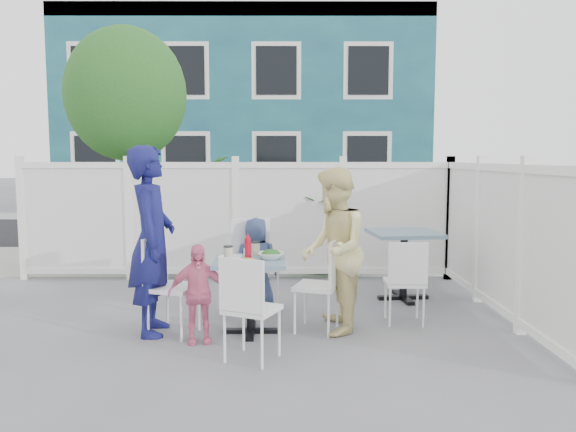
{
  "coord_description": "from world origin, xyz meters",
  "views": [
    {
      "loc": [
        0.79,
        -5.17,
        1.67
      ],
      "look_at": [
        0.8,
        0.43,
        1.08
      ],
      "focal_mm": 35.0,
      "sensor_mm": 36.0,
      "label": 1
    }
  ],
  "objects_px": {
    "chair_back": "(253,257)",
    "chair_near": "(248,302)",
    "boy": "(256,263)",
    "toddler": "(197,293)",
    "spare_table": "(404,247)",
    "chair_left": "(166,278)",
    "man": "(152,240)",
    "chair_right": "(324,278)",
    "main_table": "(250,276)",
    "utility_cabinet": "(87,221)",
    "woman": "(334,250)"
  },
  "relations": [
    {
      "from": "chair_back",
      "to": "chair_near",
      "type": "relative_size",
      "value": 1.14
    },
    {
      "from": "boy",
      "to": "toddler",
      "type": "distance_m",
      "value": 1.23
    },
    {
      "from": "spare_table",
      "to": "chair_left",
      "type": "relative_size",
      "value": 0.91
    },
    {
      "from": "spare_table",
      "to": "man",
      "type": "height_order",
      "value": "man"
    },
    {
      "from": "chair_right",
      "to": "chair_near",
      "type": "distance_m",
      "value": 1.06
    },
    {
      "from": "main_table",
      "to": "chair_right",
      "type": "relative_size",
      "value": 0.8
    },
    {
      "from": "boy",
      "to": "utility_cabinet",
      "type": "bearing_deg",
      "value": -55.06
    },
    {
      "from": "chair_back",
      "to": "woman",
      "type": "height_order",
      "value": "woman"
    },
    {
      "from": "spare_table",
      "to": "chair_near",
      "type": "bearing_deg",
      "value": -129.54
    },
    {
      "from": "spare_table",
      "to": "chair_near",
      "type": "xyz_separation_m",
      "value": [
        -1.69,
        -2.04,
        -0.12
      ]
    },
    {
      "from": "utility_cabinet",
      "to": "chair_left",
      "type": "height_order",
      "value": "utility_cabinet"
    },
    {
      "from": "chair_left",
      "to": "chair_back",
      "type": "relative_size",
      "value": 0.93
    },
    {
      "from": "chair_near",
      "to": "toddler",
      "type": "height_order",
      "value": "toddler"
    },
    {
      "from": "chair_right",
      "to": "woman",
      "type": "bearing_deg",
      "value": -67.64
    },
    {
      "from": "main_table",
      "to": "man",
      "type": "height_order",
      "value": "man"
    },
    {
      "from": "main_table",
      "to": "man",
      "type": "bearing_deg",
      "value": 179.17
    },
    {
      "from": "chair_back",
      "to": "boy",
      "type": "distance_m",
      "value": 0.08
    },
    {
      "from": "utility_cabinet",
      "to": "man",
      "type": "xyz_separation_m",
      "value": [
        2.03,
        -3.95,
        0.27
      ]
    },
    {
      "from": "boy",
      "to": "toddler",
      "type": "relative_size",
      "value": 1.13
    },
    {
      "from": "utility_cabinet",
      "to": "chair_back",
      "type": "bearing_deg",
      "value": -47.76
    },
    {
      "from": "chair_near",
      "to": "man",
      "type": "height_order",
      "value": "man"
    },
    {
      "from": "utility_cabinet",
      "to": "chair_right",
      "type": "height_order",
      "value": "utility_cabinet"
    },
    {
      "from": "main_table",
      "to": "spare_table",
      "type": "bearing_deg",
      "value": 36.49
    },
    {
      "from": "man",
      "to": "toddler",
      "type": "height_order",
      "value": "man"
    },
    {
      "from": "woman",
      "to": "boy",
      "type": "relative_size",
      "value": 1.55
    },
    {
      "from": "man",
      "to": "boy",
      "type": "relative_size",
      "value": 1.75
    },
    {
      "from": "main_table",
      "to": "chair_right",
      "type": "height_order",
      "value": "chair_right"
    },
    {
      "from": "spare_table",
      "to": "chair_left",
      "type": "distance_m",
      "value": 2.82
    },
    {
      "from": "main_table",
      "to": "chair_near",
      "type": "bearing_deg",
      "value": -87.93
    },
    {
      "from": "chair_left",
      "to": "boy",
      "type": "bearing_deg",
      "value": 154.76
    },
    {
      "from": "woman",
      "to": "main_table",
      "type": "bearing_deg",
      "value": -85.58
    },
    {
      "from": "main_table",
      "to": "utility_cabinet",
      "type": "bearing_deg",
      "value": 126.64
    },
    {
      "from": "utility_cabinet",
      "to": "toddler",
      "type": "distance_m",
      "value": 4.92
    },
    {
      "from": "man",
      "to": "chair_near",
      "type": "bearing_deg",
      "value": -134.43
    },
    {
      "from": "chair_right",
      "to": "man",
      "type": "bearing_deg",
      "value": 109.64
    },
    {
      "from": "chair_left",
      "to": "utility_cabinet",
      "type": "bearing_deg",
      "value": -134.51
    },
    {
      "from": "chair_right",
      "to": "toddler",
      "type": "height_order",
      "value": "toddler"
    },
    {
      "from": "utility_cabinet",
      "to": "chair_back",
      "type": "height_order",
      "value": "utility_cabinet"
    },
    {
      "from": "chair_near",
      "to": "man",
      "type": "xyz_separation_m",
      "value": [
        -0.95,
        0.79,
        0.38
      ]
    },
    {
      "from": "main_table",
      "to": "spare_table",
      "type": "distance_m",
      "value": 2.13
    },
    {
      "from": "chair_near",
      "to": "utility_cabinet",
      "type": "bearing_deg",
      "value": 146.38
    },
    {
      "from": "man",
      "to": "boy",
      "type": "height_order",
      "value": "man"
    },
    {
      "from": "chair_left",
      "to": "chair_right",
      "type": "distance_m",
      "value": 1.5
    },
    {
      "from": "chair_near",
      "to": "boy",
      "type": "bearing_deg",
      "value": 114.89
    },
    {
      "from": "chair_left",
      "to": "chair_right",
      "type": "relative_size",
      "value": 1.04
    },
    {
      "from": "chair_back",
      "to": "spare_table",
      "type": "bearing_deg",
      "value": 175.18
    },
    {
      "from": "chair_near",
      "to": "toddler",
      "type": "relative_size",
      "value": 0.97
    },
    {
      "from": "chair_left",
      "to": "woman",
      "type": "height_order",
      "value": "woman"
    },
    {
      "from": "chair_left",
      "to": "chair_back",
      "type": "height_order",
      "value": "chair_back"
    },
    {
      "from": "chair_right",
      "to": "utility_cabinet",
      "type": "bearing_deg",
      "value": 61.55
    }
  ]
}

